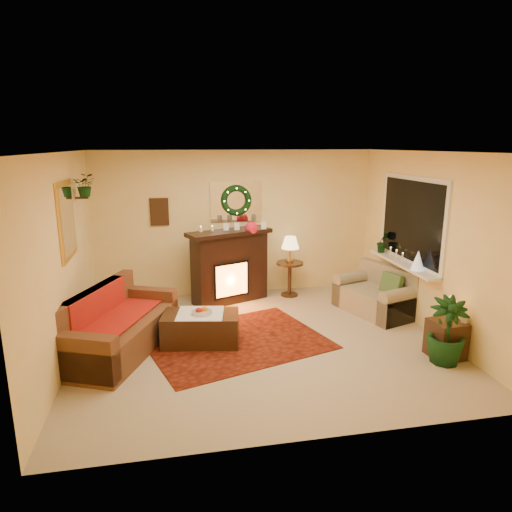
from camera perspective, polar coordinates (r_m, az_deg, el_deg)
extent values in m
plane|color=beige|center=(6.53, 0.59, -10.59)|extent=(5.00, 5.00, 0.00)
plane|color=white|center=(5.94, 0.66, 12.89)|extent=(5.00, 5.00, 0.00)
plane|color=#EFD88C|center=(8.28, -2.50, 4.10)|extent=(5.00, 5.00, 0.00)
plane|color=#EFD88C|center=(4.02, 7.09, -6.64)|extent=(5.00, 5.00, 0.00)
plane|color=#EFD88C|center=(6.13, -22.94, -0.46)|extent=(4.50, 4.50, 0.00)
plane|color=#EFD88C|center=(7.03, 21.01, 1.44)|extent=(4.50, 4.50, 0.00)
cube|color=#64100B|center=(6.52, -2.48, -10.58)|extent=(2.79, 2.41, 0.01)
cube|color=brown|center=(6.34, -16.71, -7.73)|extent=(1.56, 2.14, 0.84)
cube|color=#BA0C02|center=(6.50, -17.34, -7.02)|extent=(0.81, 1.31, 0.02)
cube|color=black|center=(7.96, -3.31, -1.85)|extent=(1.36, 0.86, 1.20)
sphere|color=red|center=(7.80, -0.55, 3.51)|extent=(0.22, 0.22, 0.22)
cylinder|color=beige|center=(7.72, -6.90, 2.99)|extent=(0.06, 0.06, 0.17)
cylinder|color=white|center=(7.76, -5.47, 3.10)|extent=(0.06, 0.06, 0.17)
cube|color=white|center=(8.20, -2.51, 6.83)|extent=(0.92, 0.02, 0.72)
torus|color=#194719|center=(8.16, -2.47, 6.94)|extent=(0.55, 0.11, 0.55)
cube|color=#381E11|center=(8.13, -11.99, 5.42)|extent=(0.32, 0.03, 0.48)
cube|color=gold|center=(6.33, -22.61, 4.16)|extent=(0.03, 0.84, 1.00)
imported|color=#194719|center=(7.00, -20.46, 7.01)|extent=(0.33, 0.28, 0.36)
cube|color=gray|center=(7.69, 14.69, -3.88)|extent=(1.12, 1.46, 0.75)
cube|color=white|center=(7.44, 18.88, 4.22)|extent=(0.03, 1.86, 1.36)
cube|color=black|center=(7.44, 18.78, 4.22)|extent=(0.02, 1.70, 1.22)
cube|color=white|center=(7.53, 17.78, -0.89)|extent=(0.22, 1.86, 0.04)
cone|color=white|center=(7.09, 19.58, -0.49)|extent=(0.19, 0.19, 0.29)
imported|color=#1F5821|center=(8.07, 15.57, 1.79)|extent=(0.26, 0.21, 0.48)
cylinder|color=#4E2D14|center=(8.31, 4.22, -2.81)|extent=(0.61, 0.61, 0.63)
cone|color=#FFDF93|center=(8.14, 4.29, 0.88)|extent=(0.32, 0.32, 0.49)
cube|color=#532918|center=(6.47, 22.68, -9.35)|extent=(0.43, 0.43, 0.49)
cone|color=orange|center=(6.34, 23.18, -5.27)|extent=(0.26, 0.26, 0.38)
cube|color=#40160D|center=(6.42, -6.91, -9.06)|extent=(1.12, 0.74, 0.44)
cylinder|color=silver|center=(6.31, -6.77, -7.14)|extent=(0.28, 0.28, 0.07)
imported|color=#133318|center=(6.23, 22.77, -8.45)|extent=(1.71, 1.71, 2.56)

